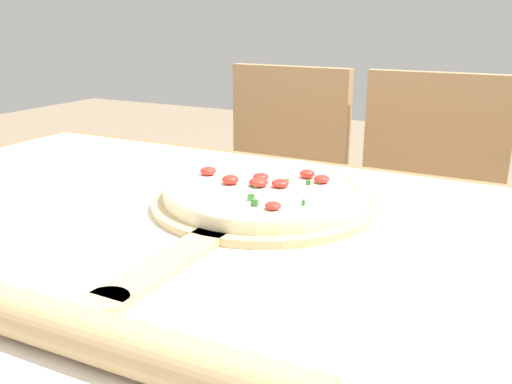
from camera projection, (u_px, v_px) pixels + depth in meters
dining_table at (192, 292)px, 0.81m from camera, size 1.39×0.88×0.75m
towel_cloth at (190, 225)px, 0.78m from camera, size 1.31×0.80×0.00m
pizza_peel at (258, 206)px, 0.83m from camera, size 0.35×0.56×0.01m
pizza at (265, 190)px, 0.85m from camera, size 0.32×0.32×0.03m
rolling_pin at (122, 345)px, 0.45m from camera, size 0.45×0.06×0.05m
chair_left at (275, 197)px, 1.63m from camera, size 0.42×0.42×0.90m
chair_right at (421, 220)px, 1.44m from camera, size 0.40×0.40×0.90m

